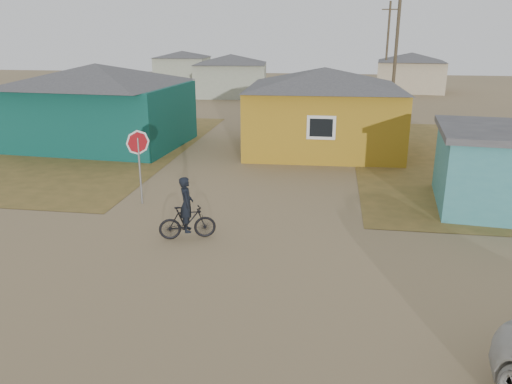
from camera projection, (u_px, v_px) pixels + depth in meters
The scene contains 10 objects.
ground at pixel (193, 285), 11.28m from camera, with size 120.00×120.00×0.00m, color #8D7551.
house_teal at pixel (99, 104), 24.58m from camera, with size 8.93×7.08×4.00m.
house_yellow at pixel (323, 108), 23.47m from camera, with size 7.72×6.76×3.90m.
house_pale_west at pixel (231, 75), 43.56m from camera, with size 7.04×6.15×3.60m.
house_beige_east at pixel (410, 72), 46.88m from camera, with size 6.95×6.05×3.60m.
house_pale_north at pixel (183, 66), 56.03m from camera, with size 6.28×5.81×3.40m.
utility_pole_near at pixel (396, 55), 29.76m from camera, with size 1.40×0.20×8.00m.
utility_pole_far at pixel (387, 47), 44.66m from camera, with size 1.40×0.20×8.00m.
stop_sign at pixel (138, 150), 16.06m from camera, with size 0.75×0.37×2.48m.
cyclist at pixel (187, 216), 13.63m from camera, with size 1.62×0.92×1.76m.
Camera 1 is at (2.95, -9.75, 5.47)m, focal length 35.00 mm.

